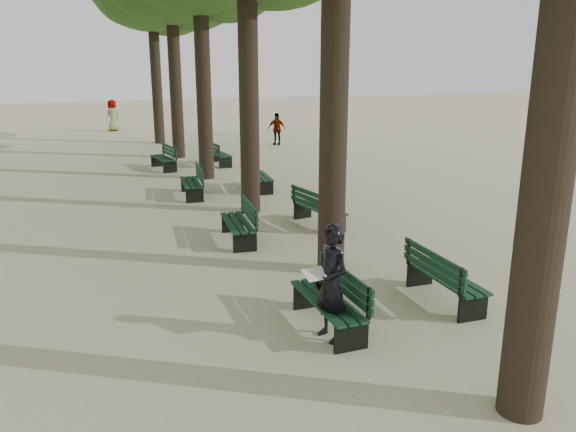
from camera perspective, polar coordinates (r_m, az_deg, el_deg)
name	(u,v)px	position (r m, az deg, el deg)	size (l,w,h in m)	color
ground	(328,356)	(8.06, 4.11, -13.96)	(120.00, 120.00, 0.00)	#BAB58D
bench_left_0	(328,311)	(8.70, 4.07, -9.63)	(0.61, 1.81, 0.92)	black
bench_left_1	(238,230)	(12.81, -5.09, -1.43)	(0.77, 1.85, 0.92)	black
bench_left_2	(192,188)	(17.38, -9.76, 2.82)	(0.77, 1.85, 0.92)	black
bench_left_3	(163,163)	(22.19, -12.54, 5.32)	(0.81, 1.86, 0.92)	black
bench_right_0	(445,287)	(9.94, 15.64, -6.94)	(0.67, 1.83, 0.92)	black
bench_right_1	(319,215)	(14.07, 3.15, 0.11)	(0.81, 1.86, 0.92)	black
bench_right_2	(260,181)	(18.13, -2.86, 3.53)	(0.79, 1.86, 0.92)	black
bench_right_3	(219,158)	(22.84, -6.98, 5.84)	(0.66, 1.83, 0.92)	black
man_with_map	(331,283)	(8.15, 4.39, -6.79)	(0.68, 0.76, 1.75)	black
pedestrian_b	(244,122)	(32.45, -4.46, 9.50)	(0.98, 0.30, 1.52)	#262628
pedestrian_d	(113,115)	(36.12, -17.38, 9.72)	(0.92, 0.38, 1.88)	#262628
pedestrian_c	(277,129)	(28.47, -1.16, 8.84)	(0.93, 0.32, 1.59)	#262628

